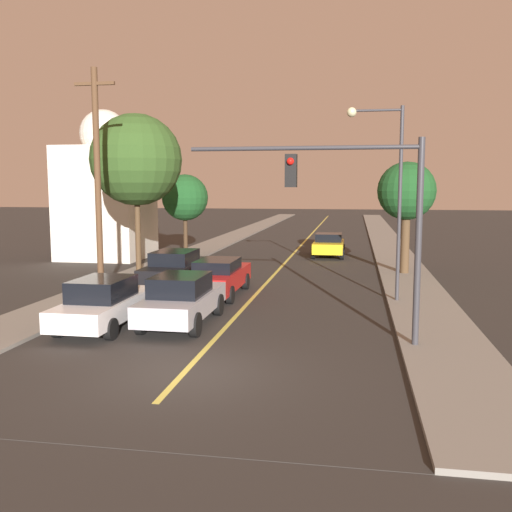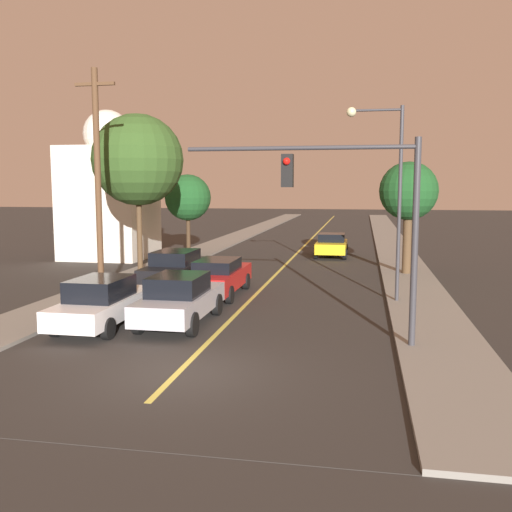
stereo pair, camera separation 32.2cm
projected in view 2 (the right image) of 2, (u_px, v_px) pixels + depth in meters
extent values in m
plane|color=#2D2B28|center=(178.00, 373.00, 13.58)|extent=(200.00, 200.00, 0.00)
cube|color=#2D2B28|center=(312.00, 238.00, 48.70)|extent=(10.45, 80.00, 0.01)
cube|color=#D1C14C|center=(312.00, 238.00, 48.70)|extent=(0.16, 76.00, 0.00)
cube|color=gray|center=(238.00, 237.00, 49.88)|extent=(2.50, 80.00, 0.12)
cube|color=gray|center=(389.00, 239.00, 47.51)|extent=(2.50, 80.00, 0.12)
cube|color=#A5A8B2|center=(180.00, 303.00, 18.30)|extent=(1.77, 4.68, 0.64)
cube|color=black|center=(178.00, 285.00, 18.04)|extent=(1.56, 2.11, 0.62)
cylinder|color=black|center=(170.00, 303.00, 19.91)|extent=(0.22, 0.74, 0.74)
cylinder|color=black|center=(217.00, 305.00, 19.61)|extent=(0.22, 0.74, 0.74)
cylinder|color=black|center=(138.00, 322.00, 17.08)|extent=(0.22, 0.74, 0.74)
cylinder|color=black|center=(192.00, 325.00, 16.77)|extent=(0.22, 0.74, 0.74)
cube|color=red|center=(219.00, 279.00, 23.16)|extent=(1.73, 5.04, 0.70)
cube|color=black|center=(217.00, 265.00, 22.89)|extent=(1.52, 2.27, 0.46)
cylinder|color=black|center=(209.00, 280.00, 24.87)|extent=(0.22, 0.69, 0.69)
cylinder|color=black|center=(246.00, 281.00, 24.57)|extent=(0.22, 0.69, 0.69)
cylinder|color=black|center=(188.00, 293.00, 21.83)|extent=(0.22, 0.69, 0.69)
cylinder|color=black|center=(230.00, 295.00, 21.52)|extent=(0.22, 0.69, 0.69)
cube|color=white|center=(104.00, 307.00, 18.03)|extent=(1.73, 4.73, 0.61)
cube|color=black|center=(100.00, 288.00, 17.77)|extent=(1.52, 2.13, 0.65)
cylinder|color=black|center=(101.00, 306.00, 19.64)|extent=(0.22, 0.65, 0.65)
cylinder|color=black|center=(146.00, 308.00, 19.34)|extent=(0.22, 0.65, 0.65)
cylinder|color=black|center=(56.00, 326.00, 16.78)|extent=(0.22, 0.65, 0.65)
cylinder|color=black|center=(108.00, 329.00, 16.48)|extent=(0.22, 0.65, 0.65)
cube|color=black|center=(177.00, 271.00, 25.13)|extent=(1.85, 5.16, 0.74)
cube|color=black|center=(175.00, 257.00, 24.85)|extent=(1.63, 2.32, 0.57)
cylinder|color=black|center=(170.00, 273.00, 26.90)|extent=(0.22, 0.66, 0.66)
cylinder|color=black|center=(206.00, 275.00, 26.58)|extent=(0.22, 0.66, 0.66)
cylinder|color=black|center=(145.00, 285.00, 23.78)|extent=(0.22, 0.66, 0.66)
cylinder|color=black|center=(185.00, 286.00, 23.45)|extent=(0.22, 0.66, 0.66)
cube|color=gold|center=(332.00, 247.00, 35.83)|extent=(1.83, 4.13, 0.62)
cube|color=black|center=(332.00, 237.00, 35.92)|extent=(1.61, 1.86, 0.50)
cylinder|color=black|center=(345.00, 254.00, 34.46)|extent=(0.22, 0.70, 0.70)
cylinder|color=black|center=(316.00, 253.00, 34.78)|extent=(0.22, 0.70, 0.70)
cylinder|color=black|center=(346.00, 250.00, 36.96)|extent=(0.22, 0.70, 0.70)
cylinder|color=black|center=(319.00, 249.00, 37.27)|extent=(0.22, 0.70, 0.70)
cylinder|color=#333338|center=(415.00, 243.00, 15.20)|extent=(0.18, 0.18, 5.58)
cylinder|color=#333338|center=(299.00, 148.00, 15.46)|extent=(6.26, 0.12, 0.12)
cube|color=black|center=(287.00, 171.00, 15.59)|extent=(0.32, 0.28, 0.90)
sphere|color=red|center=(287.00, 161.00, 15.39)|extent=(0.20, 0.20, 0.20)
cylinder|color=#333338|center=(399.00, 205.00, 21.19)|extent=(0.14, 0.14, 7.24)
cylinder|color=#333338|center=(377.00, 110.00, 20.94)|extent=(1.84, 0.09, 0.09)
sphere|color=beige|center=(351.00, 112.00, 21.12)|extent=(0.36, 0.36, 0.36)
cylinder|color=#513823|center=(98.00, 185.00, 21.96)|extent=(0.24, 0.24, 8.74)
cube|color=#513823|center=(95.00, 84.00, 21.50)|extent=(1.60, 0.12, 0.12)
cylinder|color=#3D2B1C|center=(188.00, 235.00, 35.24)|extent=(0.25, 0.25, 2.63)
sphere|color=#19471E|center=(188.00, 197.00, 34.96)|extent=(2.83, 2.83, 2.83)
cylinder|color=#4C3823|center=(140.00, 234.00, 27.51)|extent=(0.26, 0.26, 4.03)
sphere|color=#2D4C1E|center=(138.00, 160.00, 27.08)|extent=(4.34, 4.34, 4.34)
cylinder|color=#4C3823|center=(407.00, 242.00, 28.23)|extent=(0.43, 0.43, 3.08)
sphere|color=#19471E|center=(409.00, 191.00, 27.92)|extent=(2.86, 2.86, 2.86)
cube|color=beige|center=(110.00, 203.00, 35.18)|extent=(4.87, 4.87, 6.78)
sphere|color=beige|center=(107.00, 134.00, 34.67)|extent=(2.91, 2.91, 2.91)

